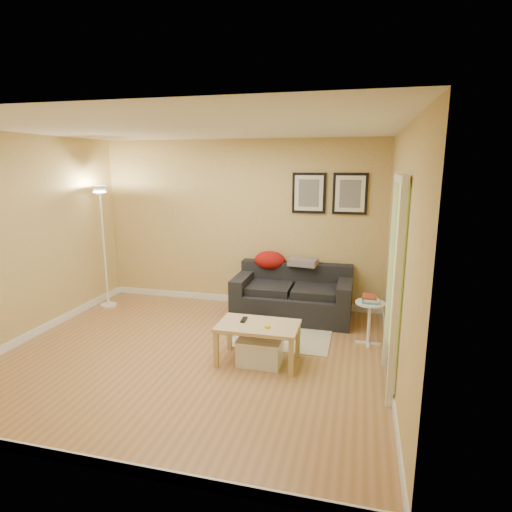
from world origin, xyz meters
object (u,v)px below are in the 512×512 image
at_px(book_stack, 370,298).
at_px(floor_lamp, 104,251).
at_px(coffee_table, 258,343).
at_px(storage_bin, 260,351).
at_px(sofa, 293,293).
at_px(side_table, 369,323).

height_order(book_stack, floor_lamp, floor_lamp).
xyz_separation_m(book_stack, floor_lamp, (-4.01, 0.47, 0.31)).
xyz_separation_m(coffee_table, storage_bin, (0.03, -0.05, -0.07)).
bearing_deg(floor_lamp, book_stack, -6.65).
height_order(sofa, floor_lamp, floor_lamp).
xyz_separation_m(storage_bin, floor_lamp, (-2.82, 1.34, 0.75)).
xyz_separation_m(coffee_table, book_stack, (1.22, 0.83, 0.37)).
bearing_deg(floor_lamp, storage_bin, -25.44).
height_order(sofa, storage_bin, sofa).
distance_m(side_table, floor_lamp, 4.10).
bearing_deg(book_stack, coffee_table, -140.80).
relative_size(sofa, book_stack, 6.74).
height_order(storage_bin, book_stack, book_stack).
bearing_deg(side_table, book_stack, 108.45).
distance_m(coffee_table, floor_lamp, 3.15).
xyz_separation_m(side_table, book_stack, (-0.01, 0.02, 0.32)).
distance_m(sofa, storage_bin, 1.60).
bearing_deg(storage_bin, side_table, 35.60).
relative_size(side_table, book_stack, 2.20).
bearing_deg(floor_lamp, sofa, 4.63).
bearing_deg(storage_bin, book_stack, 36.37).
bearing_deg(sofa, coffee_table, -95.31).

